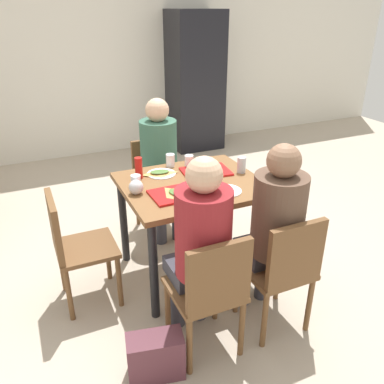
{
  "coord_description": "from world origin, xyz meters",
  "views": [
    {
      "loc": [
        -1.09,
        -2.41,
        1.95
      ],
      "look_at": [
        0.0,
        0.0,
        0.7
      ],
      "focal_mm": 37.22,
      "sensor_mm": 36.0,
      "label": 1
    }
  ],
  "objects_px": {
    "condiment_bottle": "(139,168)",
    "chair_left_end": "(73,243)",
    "paper_plate_near_edge": "(226,191)",
    "chair_near_right": "(284,267)",
    "person_far_side": "(160,158)",
    "pizza_slice_a": "(177,193)",
    "person_in_brown_jacket": "(274,222)",
    "pizza_slice_b": "(207,168)",
    "plastic_cup_b": "(219,195)",
    "soda_can": "(242,165)",
    "chair_far_side": "(156,178)",
    "main_table": "(192,196)",
    "chair_near_left": "(211,289)",
    "plastic_cup_a": "(170,160)",
    "person_in_red": "(200,240)",
    "tray_red_far": "(206,171)",
    "plastic_cup_d": "(189,161)",
    "plastic_cup_c": "(136,182)",
    "drink_fridge": "(195,82)",
    "paper_plate_center": "(161,174)",
    "pizza_slice_c": "(160,172)",
    "handbag": "(156,356)",
    "foil_bundle": "(136,187)",
    "tray_red_near": "(178,194)"
  },
  "relations": [
    {
      "from": "tray_red_far",
      "to": "drink_fridge",
      "type": "height_order",
      "value": "drink_fridge"
    },
    {
      "from": "handbag",
      "to": "paper_plate_center",
      "type": "bearing_deg",
      "value": 67.08
    },
    {
      "from": "chair_left_end",
      "to": "person_far_side",
      "type": "distance_m",
      "value": 1.14
    },
    {
      "from": "paper_plate_center",
      "to": "plastic_cup_b",
      "type": "distance_m",
      "value": 0.63
    },
    {
      "from": "pizza_slice_a",
      "to": "plastic_cup_a",
      "type": "bearing_deg",
      "value": 73.04
    },
    {
      "from": "plastic_cup_b",
      "to": "foil_bundle",
      "type": "bearing_deg",
      "value": 142.72
    },
    {
      "from": "chair_left_end",
      "to": "pizza_slice_a",
      "type": "bearing_deg",
      "value": -13.97
    },
    {
      "from": "pizza_slice_b",
      "to": "pizza_slice_a",
      "type": "bearing_deg",
      "value": -139.8
    },
    {
      "from": "main_table",
      "to": "plastic_cup_d",
      "type": "xyz_separation_m",
      "value": [
        0.1,
        0.28,
        0.16
      ]
    },
    {
      "from": "pizza_slice_a",
      "to": "main_table",
      "type": "bearing_deg",
      "value": 42.48
    },
    {
      "from": "paper_plate_near_edge",
      "to": "condiment_bottle",
      "type": "xyz_separation_m",
      "value": [
        -0.48,
        0.47,
        0.08
      ]
    },
    {
      "from": "plastic_cup_b",
      "to": "drink_fridge",
      "type": "distance_m",
      "value": 3.47
    },
    {
      "from": "plastic_cup_a",
      "to": "plastic_cup_b",
      "type": "xyz_separation_m",
      "value": [
        0.05,
        -0.73,
        0.0
      ]
    },
    {
      "from": "person_in_brown_jacket",
      "to": "drink_fridge",
      "type": "distance_m",
      "value": 3.69
    },
    {
      "from": "chair_far_side",
      "to": "tray_red_far",
      "type": "distance_m",
      "value": 0.77
    },
    {
      "from": "main_table",
      "to": "chair_left_end",
      "type": "xyz_separation_m",
      "value": [
        -0.88,
        0.0,
        -0.18
      ]
    },
    {
      "from": "pizza_slice_c",
      "to": "soda_can",
      "type": "height_order",
      "value": "soda_can"
    },
    {
      "from": "plastic_cup_a",
      "to": "handbag",
      "type": "relative_size",
      "value": 0.31
    },
    {
      "from": "main_table",
      "to": "paper_plate_near_edge",
      "type": "relative_size",
      "value": 4.55
    },
    {
      "from": "person_in_brown_jacket",
      "to": "pizza_slice_b",
      "type": "bearing_deg",
      "value": 94.15
    },
    {
      "from": "tray_red_far",
      "to": "condiment_bottle",
      "type": "xyz_separation_m",
      "value": [
        -0.5,
        0.11,
        0.07
      ]
    },
    {
      "from": "soda_can",
      "to": "person_far_side",
      "type": "bearing_deg",
      "value": 123.16
    },
    {
      "from": "tray_red_near",
      "to": "plastic_cup_a",
      "type": "height_order",
      "value": "plastic_cup_a"
    },
    {
      "from": "plastic_cup_b",
      "to": "soda_can",
      "type": "bearing_deg",
      "value": 43.93
    },
    {
      "from": "plastic_cup_a",
      "to": "plastic_cup_d",
      "type": "distance_m",
      "value": 0.15
    },
    {
      "from": "tray_red_far",
      "to": "paper_plate_center",
      "type": "relative_size",
      "value": 1.64
    },
    {
      "from": "person_in_brown_jacket",
      "to": "plastic_cup_a",
      "type": "relative_size",
      "value": 12.52
    },
    {
      "from": "tray_red_far",
      "to": "plastic_cup_a",
      "type": "height_order",
      "value": "plastic_cup_a"
    },
    {
      "from": "pizza_slice_a",
      "to": "plastic_cup_a",
      "type": "relative_size",
      "value": 2.26
    },
    {
      "from": "pizza_slice_a",
      "to": "person_in_brown_jacket",
      "type": "bearing_deg",
      "value": -48.69
    },
    {
      "from": "plastic_cup_c",
      "to": "condiment_bottle",
      "type": "distance_m",
      "value": 0.19
    },
    {
      "from": "main_table",
      "to": "person_in_red",
      "type": "relative_size",
      "value": 0.8
    },
    {
      "from": "chair_far_side",
      "to": "person_in_brown_jacket",
      "type": "height_order",
      "value": "person_in_brown_jacket"
    },
    {
      "from": "chair_left_end",
      "to": "pizza_slice_b",
      "type": "xyz_separation_m",
      "value": [
        1.08,
        0.15,
        0.31
      ]
    },
    {
      "from": "paper_plate_near_edge",
      "to": "main_table",
      "type": "bearing_deg",
      "value": 122.49
    },
    {
      "from": "plastic_cup_c",
      "to": "soda_can",
      "type": "relative_size",
      "value": 0.82
    },
    {
      "from": "chair_near_right",
      "to": "person_far_side",
      "type": "distance_m",
      "value": 1.53
    },
    {
      "from": "pizza_slice_b",
      "to": "plastic_cup_d",
      "type": "relative_size",
      "value": 1.79
    },
    {
      "from": "condiment_bottle",
      "to": "chair_left_end",
      "type": "bearing_deg",
      "value": -157.14
    },
    {
      "from": "main_table",
      "to": "chair_near_left",
      "type": "height_order",
      "value": "chair_near_left"
    },
    {
      "from": "condiment_bottle",
      "to": "person_in_red",
      "type": "bearing_deg",
      "value": -85.28
    },
    {
      "from": "paper_plate_near_edge",
      "to": "plastic_cup_d",
      "type": "relative_size",
      "value": 2.2
    },
    {
      "from": "chair_near_left",
      "to": "pizza_slice_c",
      "type": "xyz_separation_m",
      "value": [
        0.09,
        1.05,
        0.3
      ]
    },
    {
      "from": "foil_bundle",
      "to": "handbag",
      "type": "relative_size",
      "value": 0.31
    },
    {
      "from": "tray_red_near",
      "to": "person_in_brown_jacket",
      "type": "bearing_deg",
      "value": -50.85
    },
    {
      "from": "pizza_slice_a",
      "to": "chair_far_side",
      "type": "bearing_deg",
      "value": 79.15
    },
    {
      "from": "pizza_slice_a",
      "to": "drink_fridge",
      "type": "xyz_separation_m",
      "value": [
        1.52,
        3.02,
        0.15
      ]
    },
    {
      "from": "chair_far_side",
      "to": "plastic_cup_c",
      "type": "bearing_deg",
      "value": -118.15
    },
    {
      "from": "chair_near_right",
      "to": "person_far_side",
      "type": "relative_size",
      "value": 0.67
    },
    {
      "from": "condiment_bottle",
      "to": "handbag",
      "type": "bearing_deg",
      "value": -104.48
    }
  ]
}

